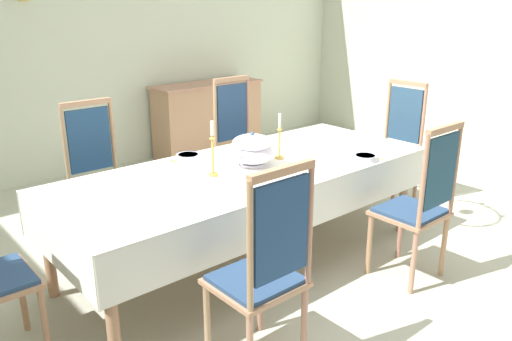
% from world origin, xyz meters
% --- Properties ---
extents(ground, '(7.74, 5.69, 0.04)m').
position_xyz_m(ground, '(0.00, 0.00, -0.02)').
color(ground, '#B3B4A3').
extents(back_wall, '(7.74, 0.08, 3.54)m').
position_xyz_m(back_wall, '(0.00, 2.88, 1.77)').
color(back_wall, beige).
rests_on(back_wall, ground).
extents(dining_table, '(2.83, 1.12, 0.74)m').
position_xyz_m(dining_table, '(0.00, 0.00, 0.67)').
color(dining_table, tan).
rests_on(dining_table, ground).
extents(tablecloth, '(2.85, 1.14, 0.31)m').
position_xyz_m(tablecloth, '(0.00, 0.00, 0.68)').
color(tablecloth, white).
rests_on(tablecloth, dining_table).
extents(chair_south_a, '(0.44, 0.42, 1.16)m').
position_xyz_m(chair_south_a, '(-0.70, -0.97, 0.59)').
color(chair_south_a, tan).
rests_on(chair_south_a, ground).
extents(chair_north_a, '(0.44, 0.42, 1.16)m').
position_xyz_m(chair_north_a, '(-0.70, 0.97, 0.59)').
color(chair_north_a, '#B67858').
rests_on(chair_north_a, ground).
extents(chair_south_b, '(0.44, 0.42, 1.13)m').
position_xyz_m(chair_south_b, '(0.71, -0.97, 0.58)').
color(chair_south_b, tan).
rests_on(chair_south_b, ground).
extents(chair_north_b, '(0.44, 0.42, 1.20)m').
position_xyz_m(chair_north_b, '(0.71, 0.97, 0.60)').
color(chair_north_b, tan).
rests_on(chair_north_b, ground).
extents(chair_head_east, '(0.42, 0.44, 1.17)m').
position_xyz_m(chair_head_east, '(1.82, 0.00, 0.59)').
color(chair_head_east, '#A67A60').
rests_on(chair_head_east, ground).
extents(soup_tureen, '(0.32, 0.32, 0.25)m').
position_xyz_m(soup_tureen, '(0.04, 0.00, 0.86)').
color(soup_tureen, white).
rests_on(soup_tureen, tablecloth).
extents(candlestick_west, '(0.07, 0.07, 0.38)m').
position_xyz_m(candlestick_west, '(-0.31, 0.00, 0.90)').
color(candlestick_west, gold).
rests_on(candlestick_west, tablecloth).
extents(candlestick_east, '(0.07, 0.07, 0.34)m').
position_xyz_m(candlestick_east, '(0.31, 0.00, 0.88)').
color(candlestick_east, gold).
rests_on(candlestick_east, tablecloth).
extents(bowl_near_left, '(0.18, 0.18, 0.04)m').
position_xyz_m(bowl_near_left, '(0.75, -0.46, 0.77)').
color(bowl_near_left, white).
rests_on(bowl_near_left, tablecloth).
extents(bowl_near_right, '(0.18, 0.18, 0.04)m').
position_xyz_m(bowl_near_right, '(-0.23, 0.42, 0.77)').
color(bowl_near_right, white).
rests_on(bowl_near_right, tablecloth).
extents(spoon_primary, '(0.03, 0.18, 0.01)m').
position_xyz_m(spoon_primary, '(0.87, -0.43, 0.75)').
color(spoon_primary, gold).
rests_on(spoon_primary, tablecloth).
extents(spoon_secondary, '(0.06, 0.18, 0.01)m').
position_xyz_m(spoon_secondary, '(-0.35, 0.45, 0.75)').
color(spoon_secondary, gold).
rests_on(spoon_secondary, tablecloth).
extents(sideboard, '(1.44, 0.48, 0.90)m').
position_xyz_m(sideboard, '(1.47, 2.57, 0.45)').
color(sideboard, tan).
rests_on(sideboard, ground).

